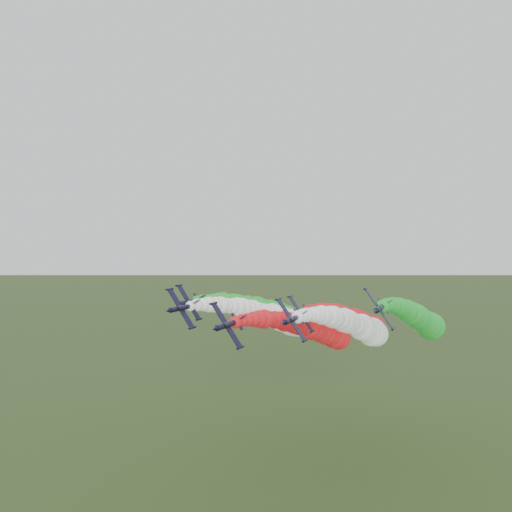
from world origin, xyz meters
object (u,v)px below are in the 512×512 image
object	(u,v)px
jet_lead	(314,330)
jet_inner_right	(357,326)
jet_outer_left	(272,312)
jet_trail	(357,321)
jet_outer_right	(418,318)
jet_inner_left	(274,317)

from	to	relation	value
jet_lead	jet_inner_right	distance (m)	13.15
jet_lead	jet_outer_left	bearing A→B (deg)	132.87
jet_outer_left	jet_inner_right	bearing A→B (deg)	-19.09
jet_lead	jet_trail	size ratio (longest dim) A/B	0.99
jet_outer_left	jet_outer_right	bearing A→B (deg)	-0.49
jet_lead	jet_inner_left	distance (m)	14.79
jet_lead	jet_inner_right	world-z (taller)	jet_inner_right
jet_lead	jet_outer_left	xyz separation A→B (m)	(-17.87, 19.25, 0.98)
jet_inner_right	jet_trail	bearing A→B (deg)	101.36
jet_outer_right	jet_lead	bearing A→B (deg)	-139.66
jet_lead	jet_outer_left	distance (m)	26.29
jet_outer_left	jet_outer_right	distance (m)	40.14
jet_lead	jet_inner_right	xyz separation A→B (m)	(8.30, 10.20, -0.12)
jet_trail	jet_lead	bearing A→B (deg)	-101.30
jet_inner_right	jet_trail	distance (m)	15.97
jet_trail	jet_outer_left	bearing A→B (deg)	-164.08
jet_outer_left	jet_trail	bearing A→B (deg)	15.92
jet_outer_left	jet_trail	xyz separation A→B (m)	(23.03, 6.57, -2.16)
jet_lead	jet_outer_right	bearing A→B (deg)	40.34
jet_inner_right	jet_outer_left	distance (m)	27.71
jet_outer_right	jet_trail	world-z (taller)	jet_outer_right
jet_outer_left	jet_outer_right	world-z (taller)	jet_outer_right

